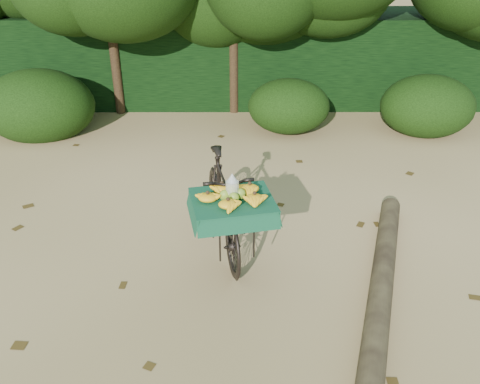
{
  "coord_description": "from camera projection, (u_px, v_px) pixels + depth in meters",
  "views": [
    {
      "loc": [
        0.61,
        -4.47,
        3.48
      ],
      "look_at": [
        0.61,
        0.39,
        0.85
      ],
      "focal_mm": 38.0,
      "sensor_mm": 36.0,
      "label": 1
    }
  ],
  "objects": [
    {
      "name": "leaf_litter",
      "position": [
        189.0,
        243.0,
        6.16
      ],
      "size": [
        7.0,
        7.3,
        0.01
      ],
      "primitive_type": null,
      "color": "#453212",
      "rests_on": "ground"
    },
    {
      "name": "tree_row",
      "position": [
        172.0,
        8.0,
        9.48
      ],
      "size": [
        14.5,
        2.0,
        4.0
      ],
      "primitive_type": null,
      "color": "black",
      "rests_on": "ground"
    },
    {
      "name": "hedge_backdrop",
      "position": [
        211.0,
        57.0,
        10.71
      ],
      "size": [
        26.0,
        1.8,
        1.8
      ],
      "primitive_type": "cube",
      "color": "black",
      "rests_on": "ground"
    },
    {
      "name": "fallen_log",
      "position": [
        382.0,
        279.0,
        5.37
      ],
      "size": [
        1.23,
        3.19,
        0.24
      ],
      "primitive_type": "cylinder",
      "rotation": [
        1.57,
        0.0,
        -0.31
      ],
      "color": "brown",
      "rests_on": "ground"
    },
    {
      "name": "bush_clumps",
      "position": [
        233.0,
        109.0,
        9.16
      ],
      "size": [
        8.8,
        1.7,
        0.9
      ],
      "primitive_type": null,
      "color": "black",
      "rests_on": "ground"
    },
    {
      "name": "vendor_bicycle",
      "position": [
        223.0,
        204.0,
        5.83
      ],
      "size": [
        1.06,
        2.0,
        1.16
      ],
      "rotation": [
        0.0,
        0.0,
        0.21
      ],
      "color": "black",
      "rests_on": "ground"
    },
    {
      "name": "ground",
      "position": [
        184.0,
        277.0,
        5.59
      ],
      "size": [
        80.0,
        80.0,
        0.0
      ],
      "primitive_type": "plane",
      "color": "tan",
      "rests_on": "ground"
    }
  ]
}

